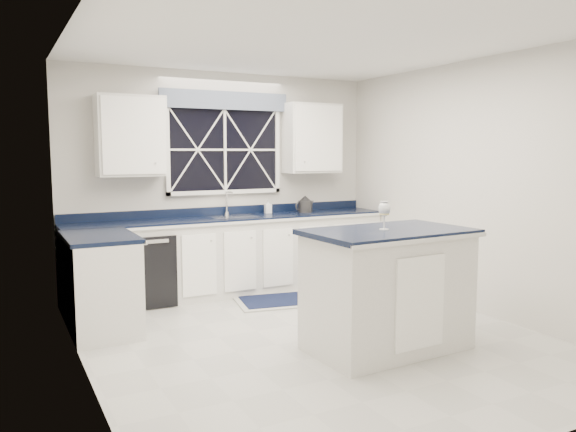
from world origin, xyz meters
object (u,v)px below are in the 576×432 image
dishwasher (144,268)px  wine_glass (384,210)px  island (387,289)px  kettle (305,205)px  soap_bottle (268,206)px  faucet (227,202)px

dishwasher → wine_glass: size_ratio=3.34×
dishwasher → island: (1.53, -2.48, 0.12)m
dishwasher → island: bearing=-58.3°
kettle → soap_bottle: 0.49m
dishwasher → soap_bottle: soap_bottle is taller
faucet → island: (0.43, -2.67, -0.57)m
kettle → wine_glass: wine_glass is taller
faucet → kettle: size_ratio=0.99×
kettle → soap_bottle: size_ratio=1.73×
soap_bottle → dishwasher: bearing=-174.6°
dishwasher → wine_glass: 3.00m
dishwasher → soap_bottle: size_ratio=4.64×
faucet → kettle: faucet is taller
dishwasher → kettle: bearing=0.8°
faucet → soap_bottle: (0.54, -0.04, -0.07)m
island → dishwasher: bearing=119.3°
island → wine_glass: 0.70m
dishwasher → island: 2.91m
kettle → wine_glass: 2.59m
faucet → wine_glass: wine_glass is taller
island → kettle: 2.62m
island → kettle: kettle is taller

